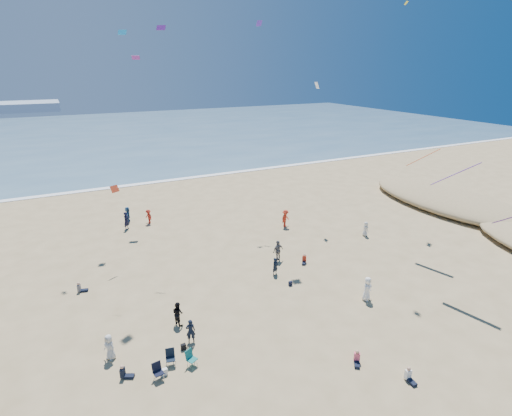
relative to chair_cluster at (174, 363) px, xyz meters
name	(u,v)px	position (x,y,z in m)	size (l,w,h in m)	color
ground	(292,407)	(4.63, -5.30, -0.50)	(220.00, 220.00, 0.00)	tan
ocean	(93,135)	(4.63, 89.70, -0.47)	(220.00, 100.00, 0.06)	#476B84
surf_line	(130,185)	(4.63, 39.70, -0.46)	(220.00, 1.20, 0.08)	white
standing_flyers	(231,253)	(8.30, 10.97, 0.38)	(26.72, 42.46, 1.93)	black
seated_group	(249,320)	(5.67, 1.87, -0.08)	(19.19, 18.97, 0.84)	white
chair_cluster	(174,363)	(0.00, 0.00, 0.00)	(2.75, 1.50, 1.00)	black
white_tote	(164,372)	(-0.61, -0.12, -0.30)	(0.35, 0.20, 0.40)	white
black_backpack	(183,347)	(1.00, 1.48, -0.31)	(0.30, 0.22, 0.38)	black
navy_bag	(290,283)	(10.88, 5.03, -0.33)	(0.28, 0.18, 0.34)	black
kites_aloft	(314,91)	(13.99, 7.54, 14.21)	(50.62, 37.18, 25.65)	#FF5E89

